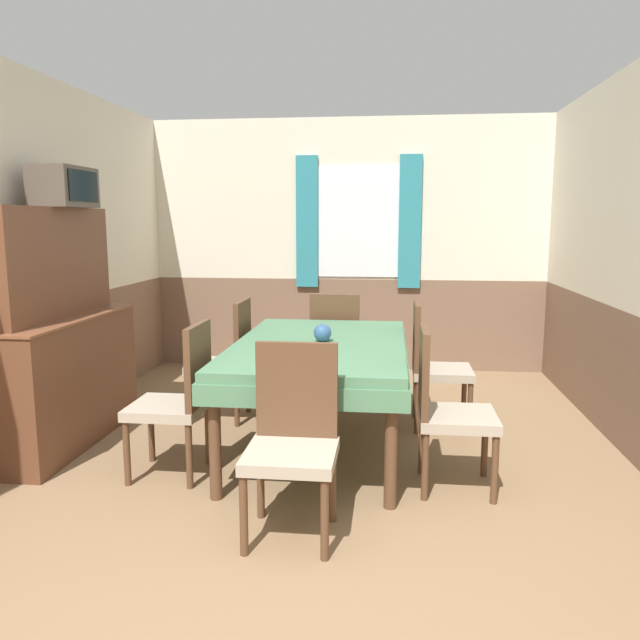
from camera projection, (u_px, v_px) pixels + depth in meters
name	position (u px, v px, depth m)	size (l,w,h in m)	color
wall_back	(347.00, 245.00, 6.51)	(4.48, 0.10, 2.60)	silver
wall_left	(40.00, 256.00, 4.51)	(0.05, 4.91, 2.60)	silver
wall_right	(638.00, 261.00, 4.05)	(0.05, 4.91, 2.60)	silver
dining_table	(320.00, 356.00, 4.23)	(1.17, 1.93, 0.75)	#4C7A56
chair_left_near	(179.00, 396.00, 3.79)	(0.44, 0.44, 0.95)	brown
chair_head_near	(292.00, 435.00, 3.09)	(0.44, 0.44, 0.95)	brown
chair_right_near	(445.00, 405.00, 3.61)	(0.44, 0.44, 0.95)	brown
chair_right_far	(433.00, 362.00, 4.71)	(0.44, 0.44, 0.95)	brown
chair_head_window	(335.00, 344.00, 5.41)	(0.44, 0.44, 0.95)	brown
chair_left_far	(227.00, 357.00, 4.89)	(0.44, 0.44, 0.95)	brown
sideboard	(59.00, 347.00, 4.32)	(0.46, 1.46, 1.65)	brown
tv	(64.00, 187.00, 4.27)	(0.29, 0.49, 0.27)	#51473D
vase	(323.00, 333.00, 4.21)	(0.12, 0.12, 0.12)	#335684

